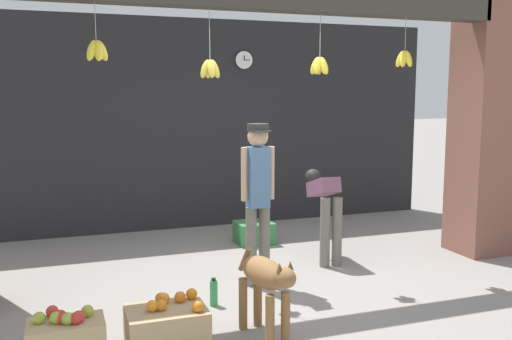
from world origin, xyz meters
name	(u,v)px	position (x,y,z in m)	size (l,w,h in m)	color
ground_plane	(269,285)	(0.00, 0.00, 0.00)	(60.00, 60.00, 0.00)	gray
shop_back_wall	(201,124)	(0.00, 2.73, 1.46)	(7.02, 0.12, 2.92)	#232326
shop_pillar_right	(487,131)	(2.86, 0.30, 1.46)	(0.70, 0.60, 2.92)	brown
storefront_awning	(266,1)	(0.00, 0.12, 2.77)	(5.12, 0.30, 0.89)	#3D3833
dog	(266,280)	(-0.47, -1.15, 0.47)	(0.32, 0.82, 0.69)	olive
shopkeeper	(258,192)	(-0.10, 0.06, 0.94)	(0.34, 0.26, 1.61)	#6B665B
worker_stooping	(325,204)	(0.88, 0.57, 0.66)	(0.29, 0.77, 1.01)	#6B665B
fruit_crate_oranges	(167,325)	(-1.21, -0.99, 0.15)	(0.60, 0.44, 0.37)	tan
fruit_crate_apples	(66,337)	(-1.94, -0.98, 0.16)	(0.54, 0.35, 0.36)	tan
produce_box_green	(254,233)	(0.39, 1.56, 0.14)	(0.45, 0.40, 0.27)	#387A42
water_bottle	(214,293)	(-0.67, -0.34, 0.12)	(0.07, 0.07, 0.26)	#38934C
wall_clock	(244,60)	(0.62, 2.66, 2.36)	(0.26, 0.03, 0.26)	black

